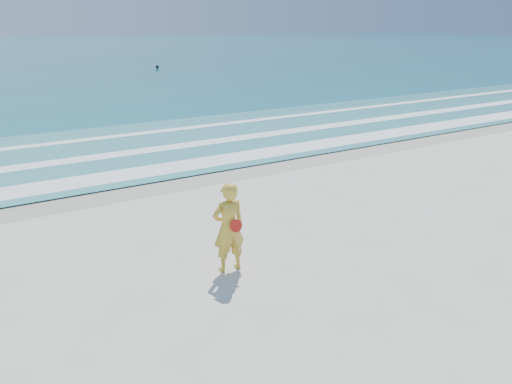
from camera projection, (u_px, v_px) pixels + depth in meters
ground at (336, 310)px, 9.16m from camera, size 400.00×400.00×0.00m
wet_sand at (157, 183)px, 16.40m from camera, size 400.00×2.40×0.00m
shallow at (112, 150)px, 20.40m from camera, size 400.00×10.00×0.01m
foam_near at (143, 172)px, 17.43m from camera, size 400.00×1.40×0.01m
foam_mid at (118, 154)px, 19.76m from camera, size 400.00×0.90×0.01m
foam_far at (96, 139)px, 22.41m from camera, size 400.00×0.60×0.01m
buoy at (157, 67)px, 56.36m from camera, size 0.39×0.39×0.39m
woman at (229, 228)px, 10.35m from camera, size 0.74×0.51×1.94m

